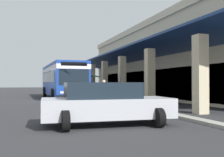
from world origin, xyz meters
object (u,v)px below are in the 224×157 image
transit_bus (62,78)px  parked_sedan_silver (106,103)px  potted_palm (94,90)px  pedestrian (104,91)px

transit_bus → parked_sedan_silver: (15.90, -0.49, -1.10)m
parked_sedan_silver → potted_palm: (-21.36, 4.91, -0.13)m
transit_bus → potted_palm: 7.14m
pedestrian → potted_palm: potted_palm is taller
pedestrian → potted_palm: 13.97m
pedestrian → potted_palm: (-13.70, 2.75, -0.29)m
parked_sedan_silver → potted_palm: potted_palm is taller
transit_bus → pedestrian: (8.23, 1.67, -0.94)m
transit_bus → potted_palm: transit_bus is taller
parked_sedan_silver → pedestrian: pedestrian is taller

